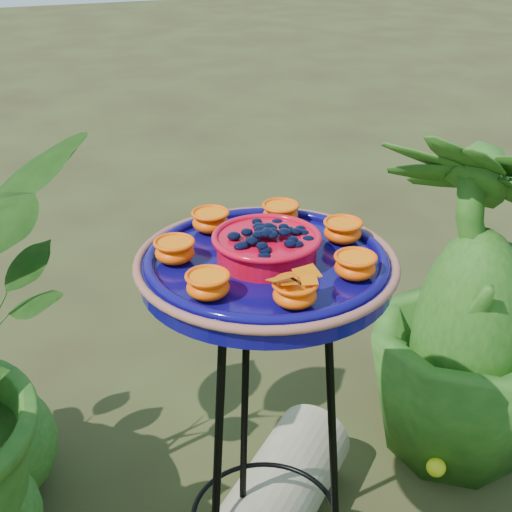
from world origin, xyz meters
name	(u,v)px	position (x,y,z in m)	size (l,w,h in m)	color
tripod_stand	(265,432)	(0.02, 0.12, 0.49)	(0.31, 0.32, 0.80)	black
feeder_dish	(266,261)	(0.02, 0.12, 0.84)	(0.43, 0.43, 0.10)	#0B0755
driftwood_log	(268,512)	(0.10, 0.28, 0.10)	(0.19, 0.19, 0.58)	tan
shrub_back_right	(473,301)	(0.71, 0.42, 0.46)	(0.51, 0.51, 0.92)	#1E4E14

